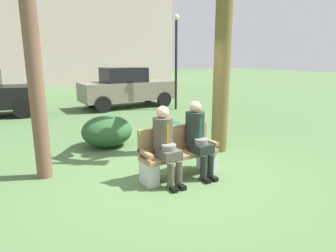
# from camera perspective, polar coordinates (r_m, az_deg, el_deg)

# --- Properties ---
(ground_plane) EXTENTS (80.00, 80.00, 0.00)m
(ground_plane) POSITION_cam_1_polar(r_m,az_deg,el_deg) (5.38, 1.08, -9.52)
(ground_plane) COLOR #4E703F
(park_bench) EXTENTS (1.42, 0.44, 0.90)m
(park_bench) POSITION_cam_1_polar(r_m,az_deg,el_deg) (5.22, 1.99, -5.58)
(park_bench) COLOR #99754C
(park_bench) RESTS_ON ground
(seated_man_left) EXTENTS (0.34, 0.72, 1.31)m
(seated_man_left) POSITION_cam_1_polar(r_m,az_deg,el_deg) (4.85, -0.46, -2.98)
(seated_man_left) COLOR #4C473D
(seated_man_left) RESTS_ON ground
(seated_man_right) EXTENTS (0.34, 0.72, 1.34)m
(seated_man_right) POSITION_cam_1_polar(r_m,az_deg,el_deg) (5.20, 5.82, -1.74)
(seated_man_right) COLOR #1E2823
(seated_man_right) RESTS_ON ground
(shrub_near_bench) EXTENTS (0.90, 0.83, 0.56)m
(shrub_near_bench) POSITION_cam_1_polar(r_m,az_deg,el_deg) (7.31, 0.08, -1.01)
(shrub_near_bench) COLOR #1D5C30
(shrub_near_bench) RESTS_ON ground
(shrub_mid_lawn) EXTENTS (1.20, 1.10, 0.75)m
(shrub_mid_lawn) POSITION_cam_1_polar(r_m,az_deg,el_deg) (7.09, -11.82, -0.98)
(shrub_mid_lawn) COLOR #29532C
(shrub_mid_lawn) RESTS_ON ground
(parked_car_far) EXTENTS (3.91, 1.72, 1.68)m
(parked_car_far) POSITION_cam_1_polar(r_m,az_deg,el_deg) (12.64, -8.11, 7.45)
(parked_car_far) COLOR slate
(parked_car_far) RESTS_ON ground
(street_lamp) EXTENTS (0.24, 0.24, 3.72)m
(street_lamp) POSITION_cam_1_polar(r_m,az_deg,el_deg) (11.96, 1.60, 14.13)
(street_lamp) COLOR black
(street_lamp) RESTS_ON ground
(building_backdrop) EXTENTS (16.73, 9.06, 11.97)m
(building_backdrop) POSITION_cam_1_polar(r_m,az_deg,el_deg) (27.29, -19.88, 20.76)
(building_backdrop) COLOR #C4ADA5
(building_backdrop) RESTS_ON ground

